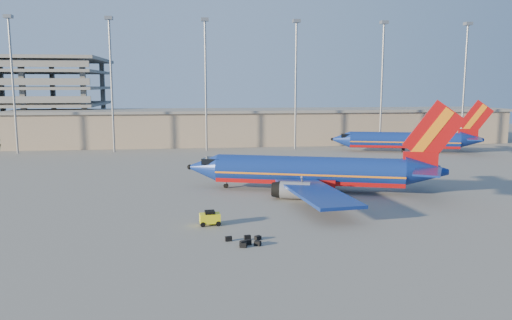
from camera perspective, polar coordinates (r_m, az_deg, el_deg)
The scene contains 7 objects.
ground at distance 66.51m, azimuth -0.25°, elevation -3.99°, with size 220.00×220.00×0.00m, color slate.
terminal_building at distance 124.15m, azimuth 1.12°, elevation 3.90°, with size 122.00×16.00×8.50m.
light_mast_row at distance 111.22m, azimuth -0.55°, elevation 10.18°, with size 101.60×1.60×28.65m.
aircraft_main at distance 68.59m, azimuth 6.77°, elevation -1.37°, with size 36.11×34.19×12.60m.
aircraft_second at distance 112.65m, azimuth 16.95°, elevation 2.17°, with size 32.85×15.92×11.37m.
baggage_tug at distance 52.47m, azimuth -5.29°, elevation -6.59°, with size 2.21×1.45×1.52m.
luggage_pile at distance 46.45m, azimuth -1.13°, elevation -9.30°, with size 3.46×2.67×0.53m.
Camera 1 is at (-7.76, -64.44, 14.52)m, focal length 35.00 mm.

